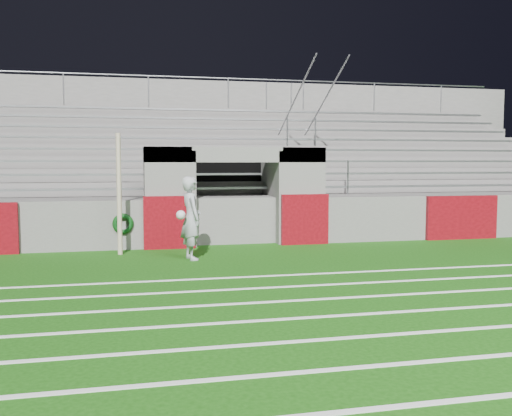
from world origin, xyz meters
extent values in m
plane|color=#14480C|center=(0.00, 0.00, 0.00)|extent=(90.00, 90.00, 0.00)
cylinder|color=#BEAB8D|center=(-3.02, 2.31, 1.45)|extent=(0.11, 0.11, 2.89)
cube|color=white|center=(0.00, -7.00, 0.01)|extent=(28.00, 0.09, 0.01)
cube|color=white|center=(0.00, -6.00, 0.01)|extent=(28.00, 0.09, 0.01)
cube|color=white|center=(0.00, -5.00, 0.01)|extent=(28.00, 0.09, 0.01)
cube|color=white|center=(0.00, -4.00, 0.01)|extent=(28.00, 0.09, 0.01)
cube|color=white|center=(0.00, -3.00, 0.01)|extent=(28.00, 0.09, 0.01)
cube|color=white|center=(0.00, -2.00, 0.01)|extent=(28.00, 0.09, 0.01)
cube|color=white|center=(0.00, -1.00, 0.01)|extent=(28.00, 0.09, 0.01)
cube|color=#63605D|center=(7.70, 3.17, 0.62)|extent=(10.60, 0.35, 1.25)
cube|color=#63605D|center=(-1.80, 3.50, 1.30)|extent=(1.20, 1.00, 2.60)
cube|color=#63605D|center=(1.80, 3.50, 1.30)|extent=(1.20, 1.00, 2.60)
cube|color=black|center=(0.00, 5.20, 1.25)|extent=(2.60, 0.20, 2.50)
cube|color=#63605D|center=(-1.15, 4.10, 1.25)|extent=(0.10, 2.20, 2.50)
cube|color=#63605D|center=(1.15, 4.10, 1.25)|extent=(0.10, 2.20, 2.50)
cube|color=#63605D|center=(0.00, 3.50, 2.40)|extent=(4.80, 1.00, 0.40)
cube|color=#63605D|center=(0.00, 7.35, 1.15)|extent=(26.00, 8.00, 0.20)
cube|color=#63605D|center=(0.00, 7.35, 0.53)|extent=(26.00, 8.00, 1.05)
cube|color=#5A070E|center=(-1.80, 2.94, 0.68)|extent=(1.30, 0.15, 1.35)
cube|color=#5A070E|center=(1.80, 2.94, 0.68)|extent=(1.30, 0.15, 1.35)
cube|color=#5A070E|center=(6.50, 2.94, 0.62)|extent=(2.20, 0.15, 1.25)
cube|color=#919399|center=(0.00, 4.43, 1.47)|extent=(23.00, 0.28, 0.06)
cube|color=#63605D|center=(0.00, 5.28, 1.44)|extent=(24.00, 0.75, 0.38)
cube|color=#919399|center=(0.00, 5.18, 1.85)|extent=(23.00, 0.28, 0.06)
cube|color=#63605D|center=(0.00, 6.03, 1.63)|extent=(24.00, 0.75, 0.76)
cube|color=#919399|center=(0.00, 5.93, 2.23)|extent=(23.00, 0.28, 0.06)
cube|color=#63605D|center=(0.00, 6.78, 1.82)|extent=(24.00, 0.75, 1.14)
cube|color=#919399|center=(0.00, 6.68, 2.61)|extent=(23.00, 0.28, 0.06)
cube|color=#63605D|center=(0.00, 7.53, 2.01)|extent=(24.00, 0.75, 1.52)
cube|color=#919399|center=(0.00, 7.43, 2.99)|extent=(23.00, 0.28, 0.06)
cube|color=#63605D|center=(0.00, 8.28, 2.20)|extent=(24.00, 0.75, 1.90)
cube|color=#919399|center=(0.00, 8.18, 3.37)|extent=(23.00, 0.28, 0.06)
cube|color=#63605D|center=(0.00, 9.03, 2.39)|extent=(24.00, 0.75, 2.28)
cube|color=#919399|center=(0.00, 8.93, 3.75)|extent=(23.00, 0.28, 0.06)
cube|color=#63605D|center=(0.00, 9.78, 2.58)|extent=(24.00, 0.75, 2.66)
cube|color=#919399|center=(0.00, 9.68, 4.13)|extent=(23.00, 0.28, 0.06)
cube|color=#63605D|center=(0.00, 10.45, 2.65)|extent=(26.00, 0.60, 5.29)
cylinder|color=#A5A8AD|center=(2.50, 4.15, 1.75)|extent=(0.05, 0.05, 1.00)
cylinder|color=#A5A8AD|center=(2.50, 7.15, 3.27)|extent=(0.05, 0.05, 1.00)
cylinder|color=#A5A8AD|center=(2.50, 10.15, 4.79)|extent=(0.05, 0.05, 1.00)
cylinder|color=#A5A8AD|center=(2.50, 7.15, 3.77)|extent=(0.05, 6.02, 3.08)
cylinder|color=#A5A8AD|center=(3.50, 4.15, 1.75)|extent=(0.05, 0.05, 1.00)
cylinder|color=#A5A8AD|center=(3.50, 7.15, 3.27)|extent=(0.05, 0.05, 1.00)
cylinder|color=#A5A8AD|center=(3.50, 10.15, 4.79)|extent=(0.05, 0.05, 1.00)
cylinder|color=#A5A8AD|center=(3.50, 7.15, 3.77)|extent=(0.05, 6.02, 3.08)
cylinder|color=#A5A8AD|center=(-5.00, 10.15, 4.84)|extent=(0.05, 0.05, 1.10)
cylinder|color=#A5A8AD|center=(-2.00, 10.15, 4.84)|extent=(0.05, 0.05, 1.10)
cylinder|color=#A5A8AD|center=(1.00, 10.15, 4.84)|extent=(0.05, 0.05, 1.10)
cylinder|color=#A5A8AD|center=(4.00, 10.15, 4.84)|extent=(0.05, 0.05, 1.10)
cylinder|color=#A5A8AD|center=(7.00, 10.15, 4.84)|extent=(0.05, 0.05, 1.10)
cylinder|color=#A5A8AD|center=(10.00, 10.15, 4.84)|extent=(0.05, 0.05, 1.10)
cylinder|color=#A5A8AD|center=(0.00, 10.15, 5.39)|extent=(24.00, 0.05, 0.05)
imported|color=#A4A7AD|center=(-1.43, 1.25, 0.94)|extent=(0.59, 0.77, 1.89)
sphere|color=white|center=(-1.69, 1.00, 1.04)|extent=(0.21, 0.21, 0.21)
torus|color=#0C3D0D|center=(-2.95, 2.95, 0.67)|extent=(0.52, 0.10, 0.52)
torus|color=#0C3F14|center=(-2.95, 2.90, 0.67)|extent=(0.47, 0.09, 0.47)
camera|label=1|loc=(-2.83, -11.59, 2.22)|focal=40.00mm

